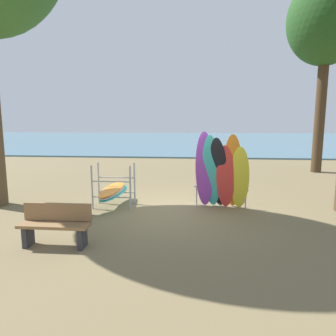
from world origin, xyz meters
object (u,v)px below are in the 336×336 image
object	(u,v)px
leaning_board_pile	(221,174)
park_bench	(56,224)
board_storage_rack	(113,191)
tree_mid_behind	(327,22)

from	to	relation	value
leaning_board_pile	park_bench	bearing A→B (deg)	-140.56
board_storage_rack	park_bench	xyz separation A→B (m)	(-0.39, -2.90, -0.02)
board_storage_rack	park_bench	bearing A→B (deg)	-97.74
tree_mid_behind	park_bench	distance (m)	14.40
leaning_board_pile	board_storage_rack	world-z (taller)	leaning_board_pile
tree_mid_behind	board_storage_rack	size ratio (longest dim) A/B	4.22
tree_mid_behind	leaning_board_pile	bearing A→B (deg)	-127.09
tree_mid_behind	park_bench	xyz separation A→B (m)	(-8.59, -9.62, -6.40)
park_bench	tree_mid_behind	bearing A→B (deg)	48.21
park_bench	board_storage_rack	bearing A→B (deg)	82.26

